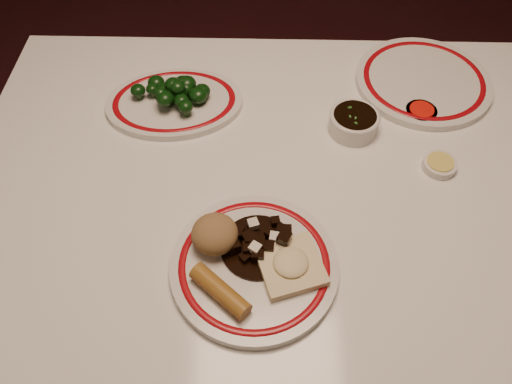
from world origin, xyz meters
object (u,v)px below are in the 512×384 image
object	(u,v)px
spring_roll	(220,291)
soy_bowl	(354,123)
main_plate	(254,266)
dining_table	(278,217)
broccoli_plate	(175,103)
rice_mound	(215,234)
stirfry_heap	(259,244)
broccoli_pile	(176,91)
fried_wonton	(291,265)

from	to	relation	value
spring_roll	soy_bowl	size ratio (longest dim) A/B	1.10
main_plate	spring_roll	bearing A→B (deg)	-131.31
dining_table	broccoli_plate	world-z (taller)	broccoli_plate
soy_bowl	main_plate	bearing A→B (deg)	-120.63
rice_mound	spring_roll	xyz separation A→B (m)	(0.01, -0.09, -0.01)
soy_bowl	broccoli_plate	bearing A→B (deg)	170.43
dining_table	stirfry_heap	size ratio (longest dim) A/B	9.58
main_plate	rice_mound	world-z (taller)	rice_mound
broccoli_pile	dining_table	bearing A→B (deg)	-45.27
rice_mound	broccoli_plate	size ratio (longest dim) A/B	0.25
soy_bowl	rice_mound	bearing A→B (deg)	-131.87
dining_table	broccoli_pile	xyz separation A→B (m)	(-0.21, 0.22, 0.13)
main_plate	rice_mound	distance (m)	0.08
rice_mound	broccoli_plate	bearing A→B (deg)	108.04
rice_mound	spring_roll	size ratio (longest dim) A/B	0.71
rice_mound	spring_roll	world-z (taller)	rice_mound
dining_table	soy_bowl	world-z (taller)	soy_bowl
fried_wonton	soy_bowl	size ratio (longest dim) A/B	1.25
dining_table	spring_roll	world-z (taller)	spring_roll
dining_table	broccoli_pile	world-z (taller)	broccoli_pile
spring_roll	fried_wonton	size ratio (longest dim) A/B	0.88
stirfry_heap	soy_bowl	size ratio (longest dim) A/B	1.28
main_plate	soy_bowl	size ratio (longest dim) A/B	3.08
broccoli_pile	soy_bowl	bearing A→B (deg)	-9.96
rice_mound	soy_bowl	xyz separation A→B (m)	(0.25, 0.28, -0.02)
rice_mound	stirfry_heap	bearing A→B (deg)	-5.18
broccoli_plate	soy_bowl	bearing A→B (deg)	-9.57
spring_roll	fried_wonton	bearing A→B (deg)	-24.29
rice_mound	broccoli_pile	distance (m)	0.36
stirfry_heap	broccoli_plate	distance (m)	0.40
dining_table	stirfry_heap	xyz separation A→B (m)	(-0.04, -0.14, 0.12)
broccoli_plate	rice_mound	bearing A→B (deg)	-71.96
rice_mound	spring_roll	distance (m)	0.10
main_plate	soy_bowl	xyz separation A→B (m)	(0.19, 0.32, 0.01)
spring_roll	broccoli_pile	bearing A→B (deg)	56.30
rice_mound	stirfry_heap	world-z (taller)	rice_mound
broccoli_plate	spring_roll	bearing A→B (deg)	-73.84
rice_mound	broccoli_pile	xyz separation A→B (m)	(-0.11, 0.35, -0.01)
main_plate	broccoli_plate	world-z (taller)	main_plate
broccoli_pile	rice_mound	bearing A→B (deg)	-72.93
stirfry_heap	broccoli_plate	xyz separation A→B (m)	(-0.18, 0.35, -0.02)
broccoli_plate	broccoli_pile	bearing A→B (deg)	14.16
stirfry_heap	fried_wonton	bearing A→B (deg)	-35.76
dining_table	main_plate	bearing A→B (deg)	-104.46
main_plate	rice_mound	size ratio (longest dim) A/B	3.92
dining_table	rice_mound	xyz separation A→B (m)	(-0.11, -0.13, 0.14)
dining_table	spring_roll	distance (m)	0.27
main_plate	fried_wonton	xyz separation A→B (m)	(0.06, -0.01, 0.02)
fried_wonton	soy_bowl	bearing A→B (deg)	68.10
broccoli_plate	main_plate	bearing A→B (deg)	-65.11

